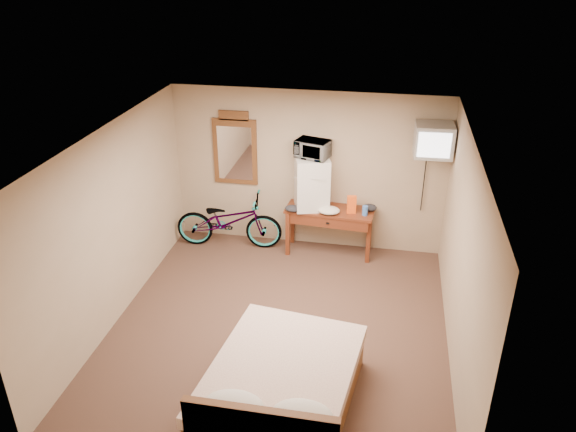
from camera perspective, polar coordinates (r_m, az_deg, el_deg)
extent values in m
plane|color=#422C21|center=(7.31, -0.94, -11.23)|extent=(4.60, 4.60, 0.00)
plane|color=silver|center=(6.11, -1.11, 7.66)|extent=(4.60, 4.60, 0.00)
cube|color=tan|center=(8.67, 2.04, 4.63)|extent=(4.20, 0.04, 2.50)
cube|color=tan|center=(4.80, -6.73, -15.82)|extent=(4.20, 0.04, 2.50)
cube|color=tan|center=(7.30, -17.39, -1.04)|extent=(0.04, 4.60, 2.50)
cube|color=tan|center=(6.58, 17.25, -4.16)|extent=(0.04, 4.60, 2.50)
cube|color=beige|center=(8.80, 1.48, 2.65)|extent=(0.08, 0.01, 0.13)
cube|color=maroon|center=(8.60, 4.28, 0.60)|extent=(1.37, 0.62, 0.04)
cube|color=maroon|center=(8.67, -0.04, -1.89)|extent=(0.06, 0.06, 0.71)
cube|color=maroon|center=(8.55, 8.15, -2.60)|extent=(0.06, 0.06, 0.71)
cube|color=maroon|center=(9.03, 0.45, -0.67)|extent=(0.06, 0.06, 0.71)
cube|color=maroon|center=(8.92, 8.31, -1.33)|extent=(0.06, 0.06, 0.71)
cube|color=maroon|center=(8.44, 4.07, -0.68)|extent=(1.22, 0.13, 0.16)
cube|color=black|center=(8.43, 4.06, -0.73)|extent=(0.05, 0.02, 0.03)
cube|color=silver|center=(8.48, 2.44, 3.40)|extent=(0.60, 0.59, 0.81)
cube|color=#9A9A95|center=(8.20, 2.21, 3.80)|extent=(0.49, 0.01, 0.00)
cylinder|color=#9A9A95|center=(8.30, 0.98, 2.54)|extent=(0.02, 0.02, 0.29)
imported|color=silver|center=(8.28, 2.51, 6.82)|extent=(0.56, 0.45, 0.27)
cube|color=#FB5816|center=(8.45, 6.47, 1.17)|extent=(0.15, 0.10, 0.27)
cylinder|color=#3B70CA|center=(8.43, 7.83, 0.55)|extent=(0.08, 0.08, 0.15)
ellipsoid|color=beige|center=(8.43, 4.17, 0.58)|extent=(0.33, 0.26, 0.10)
ellipsoid|color=black|center=(8.48, 0.51, 0.77)|extent=(0.24, 0.18, 0.09)
ellipsoid|color=black|center=(8.59, 8.30, 0.86)|extent=(0.22, 0.18, 0.10)
cube|color=black|center=(8.40, 14.42, 7.34)|extent=(0.14, 0.02, 0.14)
cylinder|color=black|center=(8.36, 14.43, 7.25)|extent=(0.05, 0.30, 0.05)
cube|color=#9A9A95|center=(8.11, 14.58, 7.48)|extent=(0.54, 0.46, 0.46)
cube|color=white|center=(7.90, 14.65, 6.96)|extent=(0.44, 0.03, 0.35)
cube|color=black|center=(8.33, 14.51, 7.96)|extent=(0.33, 0.02, 0.28)
cube|color=brown|center=(8.80, -5.39, 6.52)|extent=(0.69, 0.04, 1.05)
cube|color=brown|center=(8.62, -5.55, 10.13)|extent=(0.46, 0.04, 0.15)
cube|color=white|center=(8.78, -5.42, 6.34)|extent=(0.55, 0.01, 0.86)
imported|color=black|center=(8.94, -6.02, -0.49)|extent=(1.73, 0.74, 0.89)
cube|color=brown|center=(6.17, -0.62, -17.33)|extent=(1.60, 2.00, 0.40)
cube|color=beige|center=(6.00, -0.63, -15.61)|extent=(1.64, 2.04, 0.14)
ellipsoid|color=beige|center=(5.51, -5.50, -18.57)|extent=(0.57, 0.35, 0.20)
ellipsoid|color=beige|center=(5.41, 1.49, -19.54)|extent=(0.57, 0.35, 0.20)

